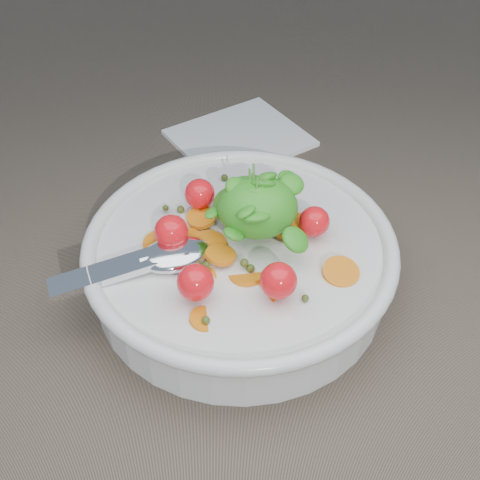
{
  "coord_description": "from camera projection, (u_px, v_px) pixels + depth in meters",
  "views": [
    {
      "loc": [
        0.01,
        -0.42,
        0.45
      ],
      "look_at": [
        0.03,
        0.0,
        0.06
      ],
      "focal_mm": 45.0,
      "sensor_mm": 36.0,
      "label": 1
    }
  ],
  "objects": [
    {
      "name": "napkin",
      "position": [
        239.0,
        138.0,
        0.81
      ],
      "size": [
        0.21,
        0.21,
        0.01
      ],
      "primitive_type": "cube",
      "rotation": [
        0.0,
        0.0,
        0.55
      ],
      "color": "white",
      "rests_on": "ground"
    },
    {
      "name": "bowl",
      "position": [
        240.0,
        258.0,
        0.59
      ],
      "size": [
        0.33,
        0.31,
        0.13
      ],
      "color": "silver",
      "rests_on": "ground"
    },
    {
      "name": "ground",
      "position": [
        213.0,
        285.0,
        0.62
      ],
      "size": [
        6.0,
        6.0,
        0.0
      ],
      "primitive_type": "plane",
      "color": "#6C5E4D",
      "rests_on": "ground"
    }
  ]
}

